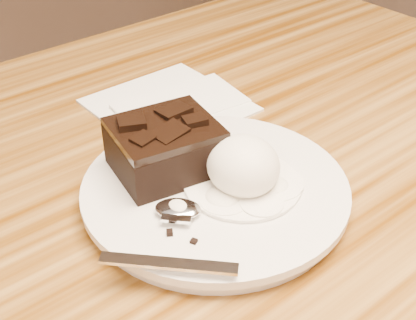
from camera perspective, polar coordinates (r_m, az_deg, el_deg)
plate at (r=0.53m, az=0.70°, el=-3.19°), size 0.24×0.24×0.02m
brownie at (r=0.53m, az=-4.13°, el=0.90°), size 0.10×0.09×0.04m
ice_cream_scoop at (r=0.51m, az=3.41°, el=-0.55°), size 0.06×0.07×0.05m
melt_puddle at (r=0.52m, az=3.34°, el=-2.39°), size 0.10×0.10×0.00m
spoon at (r=0.49m, az=-2.90°, el=-4.87°), size 0.13×0.13×0.01m
napkin at (r=0.68m, az=-3.81°, el=5.39°), size 0.15×0.15×0.01m
crumb_a at (r=0.47m, az=-3.72°, el=-7.01°), size 0.01×0.01×0.00m
crumb_b at (r=0.46m, az=-1.38°, el=-7.84°), size 0.01×0.01×0.00m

